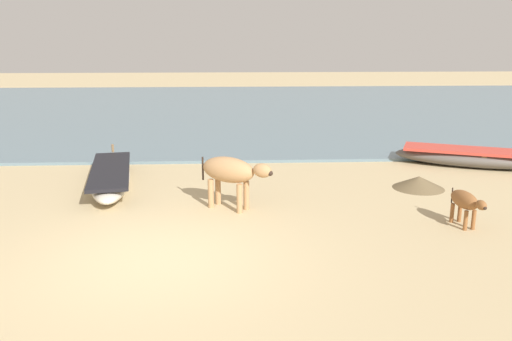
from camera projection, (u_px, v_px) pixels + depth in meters
ground at (159, 259)px, 8.07m from camera, size 80.00×80.00×0.00m
sea_water at (205, 110)px, 23.62m from camera, size 60.00×20.00×0.08m
fishing_boat_0 at (111, 177)px, 11.85m from camera, size 1.48×3.88×0.61m
fishing_boat_2 at (471, 157)px, 13.62m from camera, size 3.84×2.32×0.66m
cow_adult_tan at (231, 172)px, 10.20m from camera, size 1.46×1.11×1.03m
calf_far_brown at (465, 202)px, 9.32m from camera, size 0.40×0.98×0.64m
debris_pile_1 at (419, 182)px, 11.74m from camera, size 1.35×1.35×0.27m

